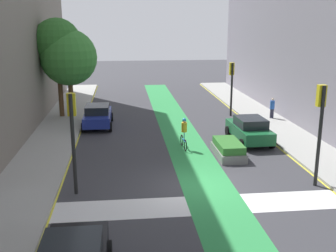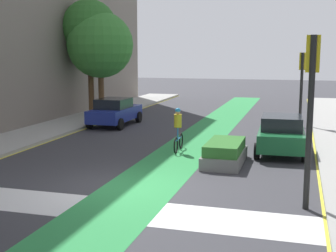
# 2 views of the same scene
# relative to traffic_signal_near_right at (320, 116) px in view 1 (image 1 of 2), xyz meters

# --- Properties ---
(ground_plane) EXTENTS (120.00, 120.00, 0.00)m
(ground_plane) POSITION_rel_traffic_signal_near_right_xyz_m (-5.51, 0.42, -3.19)
(ground_plane) COLOR #38383D
(bike_lane_paint) EXTENTS (2.40, 60.00, 0.01)m
(bike_lane_paint) POSITION_rel_traffic_signal_near_right_xyz_m (-4.88, 0.42, -3.19)
(bike_lane_paint) COLOR #2D8C47
(bike_lane_paint) RESTS_ON ground_plane
(crosswalk_band) EXTENTS (12.00, 1.80, 0.01)m
(crosswalk_band) POSITION_rel_traffic_signal_near_right_xyz_m (-5.51, -1.58, -3.19)
(crosswalk_band) COLOR silver
(crosswalk_band) RESTS_ON ground_plane
(sidewalk_left) EXTENTS (3.00, 60.00, 0.15)m
(sidewalk_left) POSITION_rel_traffic_signal_near_right_xyz_m (-13.01, 0.42, -3.12)
(sidewalk_left) COLOR #9E9E99
(sidewalk_left) RESTS_ON ground_plane
(curb_stripe_left) EXTENTS (0.16, 60.00, 0.01)m
(curb_stripe_left) POSITION_rel_traffic_signal_near_right_xyz_m (-11.51, 0.42, -3.19)
(curb_stripe_left) COLOR yellow
(curb_stripe_left) RESTS_ON ground_plane
(curb_stripe_right) EXTENTS (0.16, 60.00, 0.01)m
(curb_stripe_right) POSITION_rel_traffic_signal_near_right_xyz_m (0.49, 0.42, -3.19)
(curb_stripe_right) COLOR yellow
(curb_stripe_right) RESTS_ON ground_plane
(traffic_signal_near_right) EXTENTS (0.35, 0.52, 4.57)m
(traffic_signal_near_right) POSITION_rel_traffic_signal_near_right_xyz_m (0.00, 0.00, 0.00)
(traffic_signal_near_right) COLOR black
(traffic_signal_near_right) RESTS_ON ground_plane
(traffic_signal_near_left) EXTENTS (0.35, 0.52, 4.37)m
(traffic_signal_near_left) POSITION_rel_traffic_signal_near_right_xyz_m (-10.70, 0.28, -0.13)
(traffic_signal_near_left) COLOR black
(traffic_signal_near_left) RESTS_ON ground_plane
(traffic_signal_far_right) EXTENTS (0.35, 0.52, 4.14)m
(traffic_signal_far_right) POSITION_rel_traffic_signal_near_right_xyz_m (-0.19, 14.12, -0.29)
(traffic_signal_far_right) COLOR black
(traffic_signal_far_right) RESTS_ON ground_plane
(car_blue_left_far) EXTENTS (2.04, 4.21, 1.57)m
(car_blue_left_far) POSITION_rel_traffic_signal_near_right_xyz_m (-10.38, 11.71, -2.39)
(car_blue_left_far) COLOR navy
(car_blue_left_far) RESTS_ON ground_plane
(car_green_right_far) EXTENTS (2.13, 4.25, 1.57)m
(car_green_right_far) POSITION_rel_traffic_signal_near_right_xyz_m (-0.93, 6.86, -2.39)
(car_green_right_far) COLOR #196033
(car_green_right_far) RESTS_ON ground_plane
(cyclist_in_lane) EXTENTS (0.32, 1.73, 1.86)m
(cyclist_in_lane) POSITION_rel_traffic_signal_near_right_xyz_m (-5.12, 5.95, -2.22)
(cyclist_in_lane) COLOR black
(cyclist_in_lane) RESTS_ON ground_plane
(pedestrian_sidewalk_right_a) EXTENTS (0.34, 0.34, 1.52)m
(pedestrian_sidewalk_right_a) POSITION_rel_traffic_signal_near_right_xyz_m (2.52, 12.29, -2.28)
(pedestrian_sidewalk_right_a) COLOR #262638
(pedestrian_sidewalk_right_a) RESTS_ON sidewalk_right
(street_tree_near) EXTENTS (3.48, 3.48, 7.34)m
(street_tree_near) POSITION_rel_traffic_signal_near_right_xyz_m (-13.28, 14.76, 2.51)
(street_tree_near) COLOR brown
(street_tree_near) RESTS_ON sidewalk_left
(street_tree_far) EXTENTS (4.19, 4.19, 6.57)m
(street_tree_far) POSITION_rel_traffic_signal_near_right_xyz_m (-12.50, 14.60, 1.42)
(street_tree_far) COLOR brown
(street_tree_far) RESTS_ON sidewalk_left
(median_planter) EXTENTS (1.38, 2.85, 0.85)m
(median_planter) POSITION_rel_traffic_signal_near_right_xyz_m (-2.88, 4.34, -2.79)
(median_planter) COLOR slate
(median_planter) RESTS_ON ground_plane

